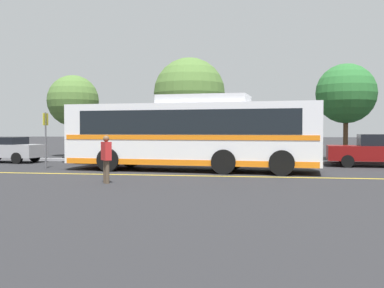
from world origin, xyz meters
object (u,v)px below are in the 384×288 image
Objects in this scene: transit_bus at (192,133)px; bus_stop_sign at (46,133)px; parked_car_3 at (378,151)px; tree_2 at (346,94)px; parked_car_0 at (6,149)px; pedestrian_0 at (106,156)px; parked_car_2 at (242,151)px; tree_1 at (73,101)px; parked_car_1 at (118,151)px; tree_3 at (189,94)px.

transit_bus is 4.37× the size of bus_stop_sign.
parked_car_3 is 5.58m from tree_2.
transit_bus is 11.56m from parked_car_0.
pedestrian_0 is at bearing -129.18° from parked_car_0.
bus_stop_sign is (-15.47, -3.60, 0.85)m from parked_car_3.
transit_bus is 5.59m from pedestrian_0.
parked_car_2 is at bearing 92.80° from parked_car_3.
tree_1 reaches higher than parked_car_2.
transit_bus is 2.75× the size of parked_car_0.
parked_car_1 is (-4.68, 3.75, -1.00)m from transit_bus.
parked_car_3 reaches higher than parked_car_2.
tree_1 is at bearing 51.25° from transit_bus.
parked_car_0 is at bearing -165.79° from tree_2.
bus_stop_sign is at bearing 94.79° from transit_bus.
parked_car_0 is 0.91× the size of parked_car_2.
parked_car_3 is 0.88× the size of tree_1.
bus_stop_sign is at bearing 107.63° from parked_car_3.
tree_3 reaches higher than bus_stop_sign.
parked_car_1 is 1.69× the size of bus_stop_sign.
parked_car_0 is 1.59× the size of bus_stop_sign.
transit_bus is 7.19× the size of pedestrian_0.
transit_bus reaches higher than parked_car_3.
parked_car_1 is 0.77× the size of tree_2.
tree_3 is at bearing 16.01° from transit_bus.
transit_bus reaches higher than pedestrian_0.
tree_1 reaches higher than parked_car_3.
transit_bus is at bearing -85.21° from bus_stop_sign.
bus_stop_sign is at bearing -128.25° from tree_3.
parked_car_0 is 6.83m from tree_1.
pedestrian_0 is 0.28× the size of tree_2.
bus_stop_sign is (-2.22, -3.68, 0.98)m from parked_car_1.
tree_3 is at bearing -64.53° from parked_car_0.
tree_3 is (-9.15, -1.09, 0.05)m from tree_2.
parked_car_2 is (1.97, 3.86, -0.94)m from transit_bus.
pedestrian_0 is at bearing -62.18° from tree_1.
tree_2 reaches higher than parked_car_0.
tree_2 is (17.55, -1.23, 0.15)m from tree_1.
transit_bus is 1.87× the size of tree_3.
parked_car_3 is at bearing -17.50° from tree_1.
tree_3 reaches higher than parked_car_3.
parked_car_3 is at bearing -61.55° from transit_bus.
tree_2 reaches higher than parked_car_3.
tree_1 is at bearing -111.96° from parked_car_2.
parked_car_3 is at bearing -71.59° from bus_stop_sign.
tree_3 is at bearing -173.18° from tree_2.
tree_2 is at bearing 13.99° from parked_car_3.
parked_car_3 is at bearing -19.21° from tree_3.
parked_car_3 is at bearing -94.22° from parked_car_1.
parked_car_1 is at bearing 94.16° from parked_car_3.
tree_3 is (8.40, -2.32, 0.20)m from tree_1.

